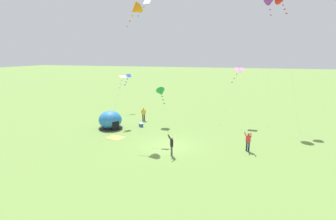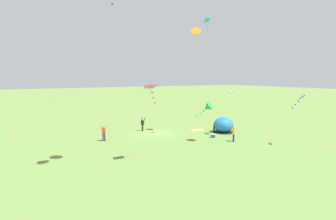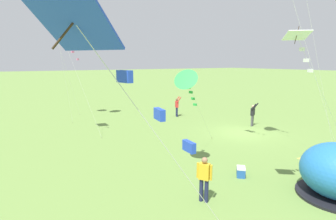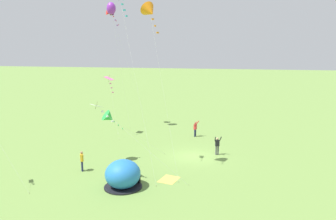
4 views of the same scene
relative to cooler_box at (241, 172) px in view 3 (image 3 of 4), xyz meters
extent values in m
plane|color=olive|center=(5.16, -5.68, -0.22)|extent=(300.00, 300.00, 0.00)
cylinder|color=black|center=(-3.16, -1.76, -0.17)|extent=(2.81, 2.81, 0.10)
cube|color=black|center=(-2.10, -2.46, 0.33)|extent=(0.54, 0.73, 1.10)
cube|color=gold|center=(-0.93, -4.73, -0.22)|extent=(1.92, 1.61, 0.01)
cube|color=#2659B2|center=(0.00, 0.00, -0.03)|extent=(0.63, 0.62, 0.38)
cube|color=white|center=(0.00, 0.00, 0.19)|extent=(0.64, 0.63, 0.06)
cylinder|color=#4C4C51|center=(6.23, -7.94, 0.22)|extent=(0.15, 0.15, 0.88)
cylinder|color=#4C4C51|center=(6.15, -7.76, 0.22)|extent=(0.15, 0.15, 0.88)
cube|color=black|center=(6.19, -7.85, 0.96)|extent=(0.37, 0.44, 0.60)
sphere|color=tan|center=(6.19, -7.85, 1.39)|extent=(0.22, 0.22, 0.22)
cylinder|color=black|center=(6.15, -8.15, 1.42)|extent=(0.37, 0.28, 0.50)
cylinder|color=black|center=(5.95, -7.66, 1.42)|extent=(0.39, 0.17, 0.50)
cylinder|color=#1E2347|center=(-0.72, 2.85, 0.22)|extent=(0.15, 0.15, 0.88)
cylinder|color=#1E2347|center=(-0.89, 2.74, 0.22)|extent=(0.15, 0.15, 0.88)
cube|color=gold|center=(-0.80, 2.80, 0.96)|extent=(0.45, 0.41, 0.60)
sphere|color=#9E7051|center=(-0.80, 2.80, 1.39)|extent=(0.22, 0.22, 0.22)
cylinder|color=gold|center=(-0.59, 2.93, 0.96)|extent=(0.09, 0.09, 0.58)
cylinder|color=gold|center=(-1.01, 2.66, 0.96)|extent=(0.09, 0.09, 0.58)
cylinder|color=#1E2347|center=(12.56, -4.77, 0.22)|extent=(0.15, 0.15, 0.88)
cylinder|color=#1E2347|center=(12.37, -4.70, 0.22)|extent=(0.15, 0.15, 0.88)
cube|color=red|center=(12.46, -4.74, 0.96)|extent=(0.44, 0.35, 0.60)
sphere|color=brown|center=(12.46, -4.74, 1.39)|extent=(0.22, 0.22, 0.22)
cylinder|color=red|center=(12.66, -4.96, 1.42)|extent=(0.15, 0.39, 0.50)
cylinder|color=red|center=(12.16, -4.79, 1.42)|extent=(0.26, 0.38, 0.50)
cylinder|color=silver|center=(14.30, 5.06, 7.26)|extent=(1.09, 1.71, 14.96)
cylinder|color=brown|center=(14.84, 4.21, -0.19)|extent=(0.03, 0.03, 0.06)
cylinder|color=silver|center=(10.07, 4.39, 3.17)|extent=(1.82, 1.79, 6.78)
cylinder|color=brown|center=(9.17, 3.49, -0.19)|extent=(0.03, 0.03, 0.06)
cube|color=pink|center=(10.98, 5.28, 6.55)|extent=(1.03, 0.96, 0.42)
cylinder|color=#332314|center=(10.98, 5.28, 6.56)|extent=(0.28, 0.28, 0.87)
cube|color=pink|center=(10.70, 5.00, 5.99)|extent=(0.15, 0.20, 0.12)
cube|color=pink|center=(10.46, 4.76, 5.51)|extent=(0.16, 0.20, 0.12)
cube|color=pink|center=(10.22, 4.53, 5.03)|extent=(0.19, 0.18, 0.12)
cylinder|color=silver|center=(-0.66, -2.15, 6.86)|extent=(3.52, 3.92, 14.16)
cylinder|color=silver|center=(16.62, 4.76, 7.16)|extent=(2.88, 3.76, 14.77)
cylinder|color=brown|center=(18.05, 2.88, -0.19)|extent=(0.03, 0.03, 0.06)
cylinder|color=silver|center=(-0.22, -4.17, 6.28)|extent=(2.16, 2.83, 13.00)
cylinder|color=brown|center=(-1.29, -5.58, -0.19)|extent=(0.03, 0.03, 0.06)
cylinder|color=silver|center=(3.67, -0.68, 1.82)|extent=(3.18, 4.34, 4.08)
cylinder|color=brown|center=(5.25, -2.84, -0.19)|extent=(0.03, 0.03, 0.06)
cone|color=green|center=(2.09, 1.49, 3.86)|extent=(1.66, 1.71, 1.36)
cube|color=green|center=(2.35, 1.13, 3.44)|extent=(0.21, 0.11, 0.12)
cube|color=green|center=(2.57, 0.83, 3.08)|extent=(0.21, 0.10, 0.12)
cube|color=green|center=(2.79, 0.53, 2.72)|extent=(0.21, 0.12, 0.12)
cube|color=blue|center=(-5.29, 8.04, 5.21)|extent=(0.87, 0.85, 0.45)
cylinder|color=#332314|center=(-5.29, 8.04, 5.22)|extent=(0.07, 0.40, 0.49)
cube|color=blue|center=(-5.34, 7.61, 4.74)|extent=(0.21, 0.10, 0.12)
cube|color=blue|center=(-5.38, 7.25, 4.33)|extent=(0.21, 0.09, 0.12)
cube|color=blue|center=(-5.42, 6.89, 3.93)|extent=(0.20, 0.07, 0.12)
cylinder|color=silver|center=(-2.06, -2.97, 2.75)|extent=(0.80, 6.91, 5.94)
cube|color=white|center=(-2.45, 0.48, 5.72)|extent=(1.00, 1.00, 0.26)
cylinder|color=#332314|center=(-2.45, 0.48, 5.73)|extent=(0.04, 0.22, 0.57)
cube|color=white|center=(-2.40, 0.04, 5.29)|extent=(0.21, 0.10, 0.12)
cube|color=white|center=(-2.36, -0.33, 4.93)|extent=(0.21, 0.10, 0.12)
cube|color=white|center=(-2.32, -0.70, 4.56)|extent=(0.21, 0.10, 0.12)
camera|label=1|loc=(12.20, -28.33, 8.42)|focal=28.00mm
camera|label=2|loc=(20.28, 25.42, 7.38)|focal=28.00mm
camera|label=3|loc=(-7.73, 8.58, 4.88)|focal=28.00mm
camera|label=4|loc=(-24.57, -10.27, 9.79)|focal=35.00mm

